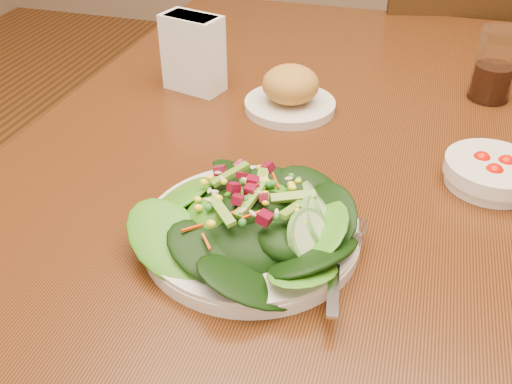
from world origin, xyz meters
TOP-DOWN VIEW (x-y plane):
  - dining_table at (0.00, 0.00)m, footprint 0.90×1.40m
  - chair_far at (0.22, 0.86)m, footprint 0.52×0.52m
  - salad_plate at (-0.01, -0.24)m, footprint 0.27×0.26m
  - bread_plate at (-0.05, 0.11)m, footprint 0.16×0.16m
  - tomato_bowl at (0.27, -0.03)m, footprint 0.13×0.13m
  - drinking_glass at (0.27, 0.25)m, footprint 0.07×0.07m
  - napkin_holder at (-0.24, 0.14)m, footprint 0.12×0.08m

SIDE VIEW (x-z plane):
  - chair_far at x=0.22m, z-range 0.03..0.97m
  - dining_table at x=0.00m, z-range 0.27..1.02m
  - tomato_bowl at x=0.27m, z-range 0.75..0.79m
  - salad_plate at x=-0.01m, z-range 0.74..0.82m
  - bread_plate at x=-0.05m, z-range 0.74..0.82m
  - drinking_glass at x=0.27m, z-range 0.74..0.87m
  - napkin_holder at x=-0.24m, z-range 0.75..0.89m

